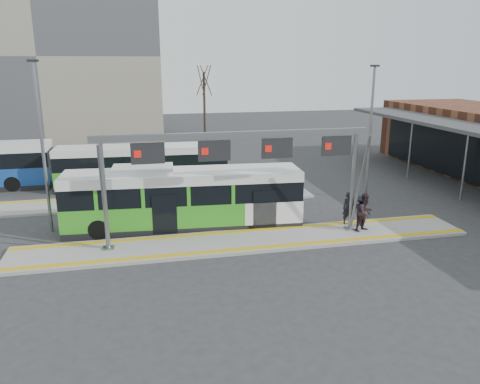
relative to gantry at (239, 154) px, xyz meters
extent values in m
plane|color=#2D2D30|center=(0.35, -0.25, -4.30)|extent=(120.00, 120.00, 0.00)
cube|color=gray|center=(0.35, -0.25, -4.22)|extent=(22.00, 3.00, 0.15)
cube|color=gray|center=(-3.65, 7.75, -4.22)|extent=(20.00, 3.00, 0.15)
cube|color=gold|center=(0.35, 0.90, -4.14)|extent=(22.00, 0.35, 0.02)
cube|color=gold|center=(0.35, -1.40, -4.14)|extent=(22.00, 0.35, 0.02)
cube|color=gold|center=(-3.65, 8.90, -4.14)|extent=(20.00, 0.35, 0.02)
cylinder|color=slate|center=(-6.15, 0.05, -1.62)|extent=(0.20, 0.20, 5.05)
cube|color=slate|center=(-6.15, 0.05, -4.12)|extent=(0.50, 0.50, 0.06)
cylinder|color=slate|center=(-6.15, -0.65, -1.62)|extent=(0.12, 1.46, 4.90)
cylinder|color=slate|center=(5.85, 0.05, -1.62)|extent=(0.20, 0.20, 5.05)
cube|color=slate|center=(5.85, 0.05, -4.12)|extent=(0.50, 0.50, 0.06)
cylinder|color=slate|center=(5.85, -0.65, -1.62)|extent=(0.12, 1.46, 4.90)
cube|color=slate|center=(-0.15, 0.05, 0.90)|extent=(13.00, 0.25, 0.30)
cube|color=black|center=(-4.15, 0.05, 0.20)|extent=(1.50, 0.12, 0.95)
cube|color=red|center=(-4.60, -0.02, 0.20)|extent=(0.32, 0.02, 0.32)
cube|color=black|center=(-1.15, 0.05, 0.20)|extent=(1.50, 0.12, 0.95)
cube|color=red|center=(-1.60, -0.02, 0.20)|extent=(0.32, 0.02, 0.32)
cube|color=black|center=(1.85, 0.05, 0.20)|extent=(1.50, 0.12, 0.95)
cube|color=red|center=(1.40, -0.02, 0.20)|extent=(0.32, 0.02, 0.32)
cube|color=black|center=(4.85, 0.05, 0.20)|extent=(1.50, 0.12, 0.95)
cube|color=red|center=(4.40, -0.02, 0.20)|extent=(0.32, 0.02, 0.32)
cylinder|color=slate|center=(15.15, 3.75, -2.15)|extent=(0.14, 0.14, 4.30)
cylinder|color=slate|center=(15.15, 9.75, -2.15)|extent=(0.14, 0.14, 4.30)
cube|color=gray|center=(-13.65, 35.75, 4.70)|extent=(24.00, 12.00, 18.00)
cube|color=black|center=(-2.36, 2.63, -4.12)|extent=(12.27, 3.41, 0.35)
cube|color=green|center=(-2.36, 2.63, -3.37)|extent=(12.27, 3.41, 1.16)
cube|color=black|center=(-2.36, 2.63, -2.28)|extent=(12.27, 3.34, 1.01)
cube|color=white|center=(-2.36, 2.63, -1.52)|extent=(12.27, 3.41, 0.51)
cube|color=orange|center=(3.67, 2.21, -1.62)|extent=(0.18, 1.80, 0.28)
cube|color=white|center=(-4.38, 2.77, -1.12)|extent=(3.15, 2.01, 0.30)
cylinder|color=black|center=(-6.68, 1.79, -3.79)|extent=(1.03, 0.37, 1.01)
cylinder|color=black|center=(-6.52, 4.06, -3.79)|extent=(1.03, 0.37, 1.01)
cylinder|color=black|center=(1.19, 1.24, -3.79)|extent=(1.03, 0.37, 1.01)
cylinder|color=black|center=(1.34, 3.51, -3.79)|extent=(1.03, 0.37, 1.01)
cube|color=black|center=(-4.26, 11.60, -4.13)|extent=(11.66, 3.08, 0.34)
cube|color=green|center=(-4.26, 11.60, -3.41)|extent=(11.66, 3.08, 1.11)
cube|color=black|center=(-4.26, 11.60, -2.38)|extent=(11.66, 3.00, 0.96)
cube|color=white|center=(-4.26, 11.60, -1.65)|extent=(11.66, 3.08, 0.48)
cylinder|color=black|center=(-8.36, 10.74, -3.82)|extent=(0.98, 0.34, 0.96)
cylinder|color=black|center=(-8.24, 12.89, -3.82)|extent=(0.98, 0.34, 0.96)
cylinder|color=black|center=(-0.86, 10.33, -3.82)|extent=(0.98, 0.34, 0.96)
cylinder|color=black|center=(-0.74, 12.48, -3.82)|extent=(0.98, 0.34, 0.96)
cylinder|color=black|center=(-12.92, 12.27, -3.78)|extent=(1.04, 0.32, 1.04)
cylinder|color=black|center=(-12.93, 14.61, -3.78)|extent=(1.04, 0.32, 1.04)
imported|color=black|center=(6.06, 0.77, -3.28)|extent=(0.69, 0.52, 1.73)
imported|color=#2C1D20|center=(6.41, -0.36, -3.17)|extent=(1.15, 1.02, 1.95)
imported|color=#1E2436|center=(6.53, 0.34, -3.31)|extent=(1.19, 0.83, 1.69)
cylinder|color=#382B21|center=(-3.92, 30.63, -1.13)|extent=(0.28, 0.28, 6.35)
cylinder|color=#382B21|center=(3.40, 33.85, -0.60)|extent=(0.28, 0.28, 7.40)
cylinder|color=slate|center=(-9.13, 3.46, -0.06)|extent=(0.16, 0.16, 8.48)
cube|color=black|center=(-9.13, 3.46, 4.18)|extent=(0.50, 0.25, 0.12)
cylinder|color=slate|center=(9.49, 5.46, -0.19)|extent=(0.16, 0.16, 8.21)
cube|color=black|center=(9.49, 5.46, 3.91)|extent=(0.50, 0.25, 0.12)
camera|label=1|loc=(-4.64, -20.82, 4.10)|focal=35.00mm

